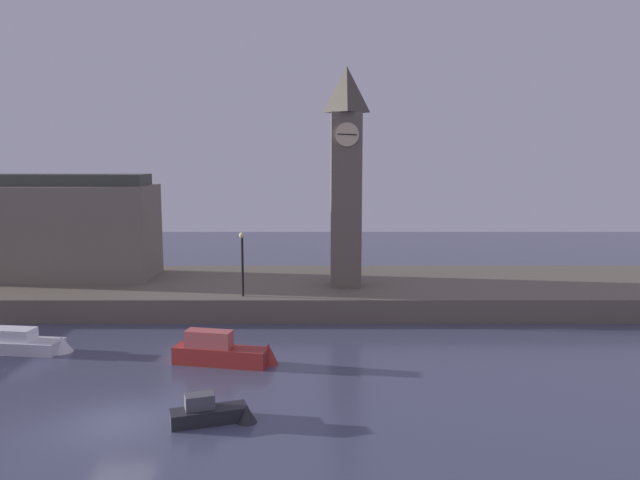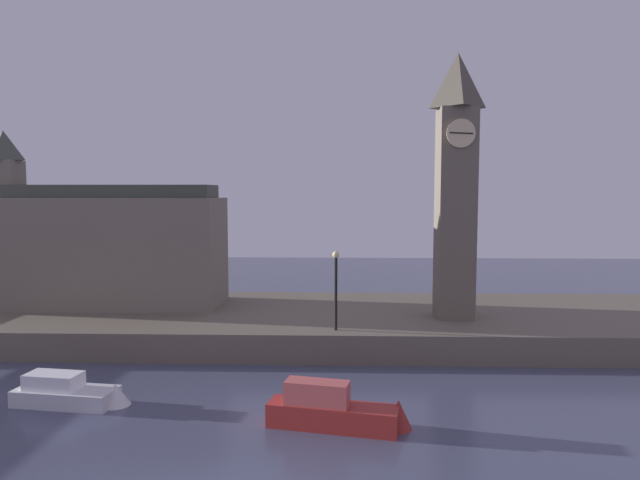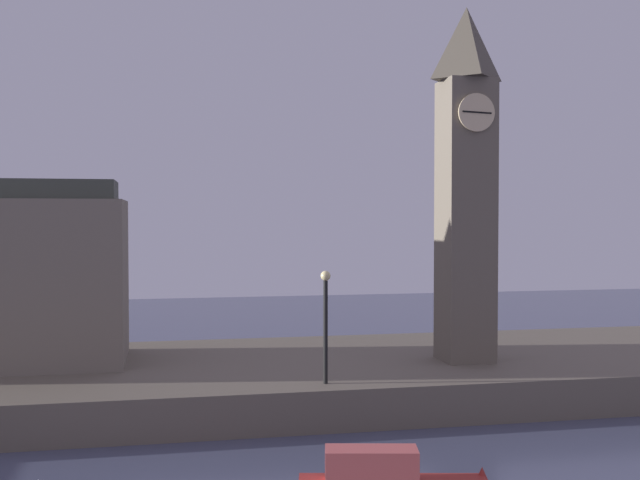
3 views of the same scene
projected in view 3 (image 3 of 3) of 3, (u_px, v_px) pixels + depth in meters
far_embankment at (230, 380)px, 31.85m from camera, size 70.00×12.00×1.50m
clock_tower at (466, 179)px, 31.98m from camera, size 2.22×2.27×14.63m
streetlamp at (326, 314)px, 27.63m from camera, size 0.36×0.36×4.06m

